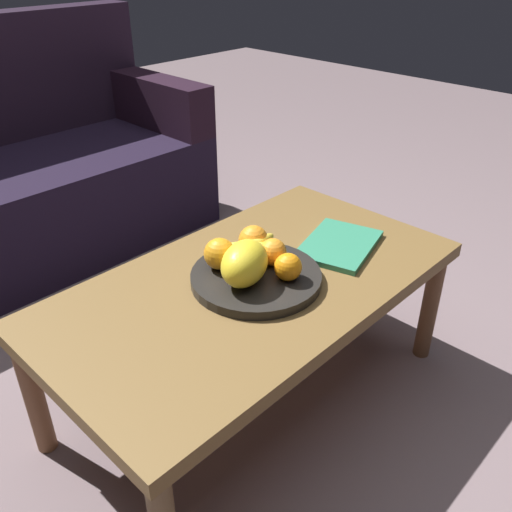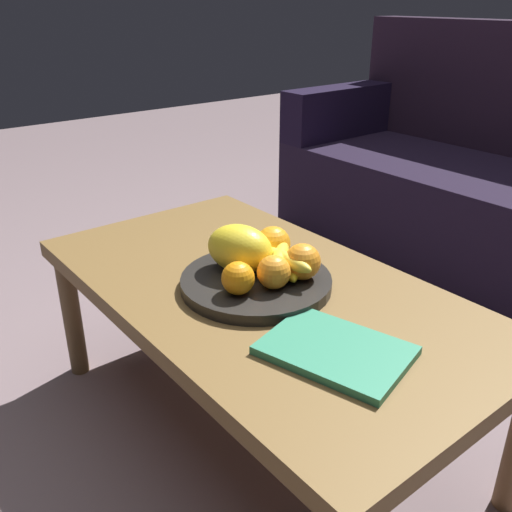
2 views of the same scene
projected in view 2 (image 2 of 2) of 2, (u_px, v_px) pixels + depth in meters
ground_plane at (260, 427)px, 1.41m from camera, size 8.00×8.00×0.00m
coffee_table at (261, 303)px, 1.26m from camera, size 1.09×0.60×0.40m
couch at (505, 194)px, 2.12m from camera, size 1.70×0.70×0.90m
fruit_bowl at (256, 282)px, 1.22m from camera, size 0.33×0.33×0.03m
melon_large_front at (240, 248)px, 1.23m from camera, size 0.18×0.16×0.11m
orange_front at (274, 272)px, 1.16m from camera, size 0.07×0.07×0.07m
orange_left at (302, 262)px, 1.20m from camera, size 0.08×0.08×0.08m
orange_right at (273, 244)px, 1.28m from camera, size 0.08×0.08×0.08m
orange_back at (238, 278)px, 1.14m from camera, size 0.07×0.07×0.07m
banana_bunch at (284, 262)px, 1.22m from camera, size 0.16×0.17×0.06m
magazine at (336, 350)px, 1.00m from camera, size 0.29×0.24×0.02m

